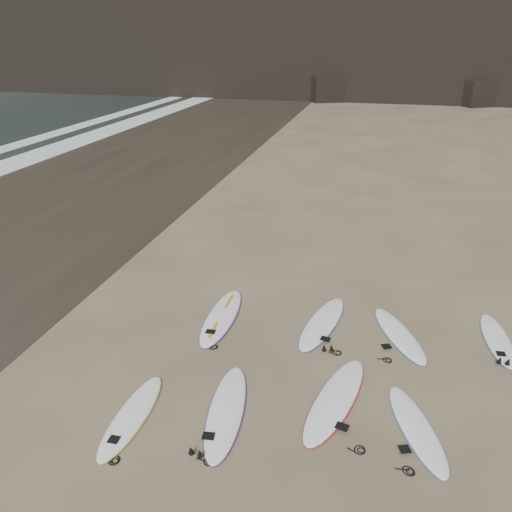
% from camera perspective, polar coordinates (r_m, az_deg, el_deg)
% --- Properties ---
extents(ground, '(240.00, 240.00, 0.00)m').
position_cam_1_polar(ground, '(9.64, 10.73, -17.21)').
color(ground, '#897559').
rests_on(ground, ground).
extents(wet_sand, '(12.00, 200.00, 0.01)m').
position_cam_1_polar(wet_sand, '(22.56, -22.16, 6.18)').
color(wet_sand, '#383026').
rests_on(wet_sand, ground).
extents(surfboard_0, '(0.56, 2.28, 0.08)m').
position_cam_1_polar(surfboard_0, '(9.64, -14.00, -17.25)').
color(surfboard_0, white).
rests_on(surfboard_0, ground).
extents(surfboard_1, '(0.95, 2.64, 0.09)m').
position_cam_1_polar(surfboard_1, '(9.49, -3.41, -17.17)').
color(surfboard_1, white).
rests_on(surfboard_1, ground).
extents(surfboard_2, '(1.29, 2.81, 0.10)m').
position_cam_1_polar(surfboard_2, '(9.81, 9.07, -15.82)').
color(surfboard_2, white).
rests_on(surfboard_2, ground).
extents(surfboard_3, '(1.28, 2.29, 0.08)m').
position_cam_1_polar(surfboard_3, '(9.57, 17.89, -18.19)').
color(surfboard_3, white).
rests_on(surfboard_3, ground).
extents(surfboard_5, '(0.72, 2.75, 0.10)m').
position_cam_1_polar(surfboard_5, '(12.15, -3.95, -6.89)').
color(surfboard_5, white).
rests_on(surfboard_5, ground).
extents(surfboard_6, '(1.16, 2.68, 0.09)m').
position_cam_1_polar(surfboard_6, '(11.98, 7.61, -7.57)').
color(surfboard_6, white).
rests_on(surfboard_6, ground).
extents(surfboard_7, '(1.50, 2.40, 0.09)m').
position_cam_1_polar(surfboard_7, '(11.92, 16.05, -8.60)').
color(surfboard_7, white).
rests_on(surfboard_7, ground).
extents(surfboard_8, '(0.68, 2.25, 0.08)m').
position_cam_1_polar(surfboard_8, '(12.53, 25.87, -8.56)').
color(surfboard_8, white).
rests_on(surfboard_8, ground).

